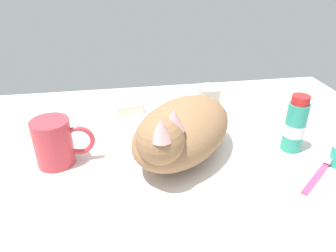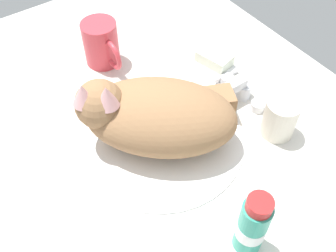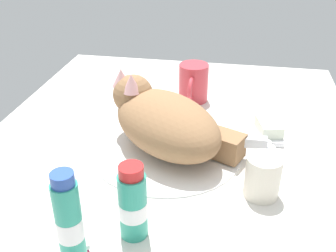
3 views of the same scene
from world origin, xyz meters
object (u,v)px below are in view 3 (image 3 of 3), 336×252
object	(u,v)px
rinse_cup	(263,177)
faucet	(260,151)
coffee_mug	(193,83)
toothbrush	(74,227)
soap_bar	(269,126)
toothpaste_bottle	(133,204)
mouthwash_bottle	(69,222)
cat	(164,120)

from	to	relation	value
rinse_cup	faucet	bearing A→B (deg)	179.99
coffee_mug	toothbrush	xyz separation A→B (cm)	(51.09, -12.61, -4.39)
soap_bar	toothpaste_bottle	xyz separation A→B (cm)	(34.56, -21.78, 3.48)
coffee_mug	soap_bar	size ratio (longest dim) A/B	1.66
coffee_mug	toothpaste_bottle	size ratio (longest dim) A/B	0.94
soap_bar	coffee_mug	bearing A→B (deg)	-129.56
coffee_mug	mouthwash_bottle	world-z (taller)	mouthwash_bottle
rinse_cup	toothpaste_bottle	bearing A→B (deg)	-55.89
cat	soap_bar	world-z (taller)	cat
cat	mouthwash_bottle	distance (cm)	32.75
coffee_mug	rinse_cup	size ratio (longest dim) A/B	1.55
toothpaste_bottle	mouthwash_bottle	bearing A→B (deg)	-47.57
soap_bar	rinse_cup	bearing A→B (deg)	-5.47
faucet	soap_bar	size ratio (longest dim) A/B	1.66
faucet	rinse_cup	distance (cm)	11.13
faucet	toothbrush	distance (cm)	38.88
rinse_cup	mouthwash_bottle	distance (cm)	33.77
faucet	mouthwash_bottle	bearing A→B (deg)	-41.05
cat	soap_bar	bearing A→B (deg)	112.97
faucet	toothbrush	xyz separation A→B (cm)	(25.34, -29.44, -1.68)
cat	rinse_cup	bearing A→B (deg)	58.91
cat	mouthwash_bottle	size ratio (longest dim) A/B	2.06
toothbrush	cat	bearing A→B (deg)	159.84
rinse_cup	cat	bearing A→B (deg)	-121.09
cat	toothpaste_bottle	distance (cm)	25.33
cat	coffee_mug	size ratio (longest dim) A/B	2.63
mouthwash_bottle	rinse_cup	bearing A→B (deg)	126.54
rinse_cup	soap_bar	bearing A→B (deg)	174.53
rinse_cup	toothpaste_bottle	distance (cm)	23.95
mouthwash_bottle	toothbrush	size ratio (longest dim) A/B	1.34
coffee_mug	toothbrush	bearing A→B (deg)	-13.87
coffee_mug	rinse_cup	xyz separation A→B (cm)	(36.75, 16.82, -1.02)
cat	toothbrush	bearing A→B (deg)	-20.16
rinse_cup	toothbrush	bearing A→B (deg)	-64.03
rinse_cup	soap_bar	size ratio (longest dim) A/B	1.07
cat	soap_bar	xyz separation A→B (cm)	(-9.25, 21.82, -4.37)
soap_bar	toothpaste_bottle	world-z (taller)	toothpaste_bottle
mouthwash_bottle	coffee_mug	bearing A→B (deg)	169.83
coffee_mug	toothpaste_bottle	distance (cm)	50.23
cat	soap_bar	distance (cm)	24.10
rinse_cup	soap_bar	distance (cm)	21.32
faucet	soap_bar	distance (cm)	10.38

